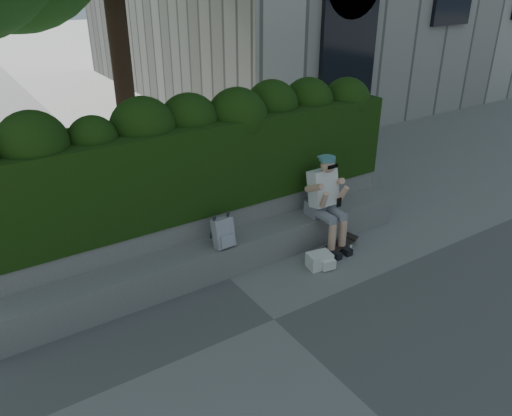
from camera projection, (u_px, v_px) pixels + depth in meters
ground at (274, 319)px, 5.86m from camera, size 80.00×80.00×0.00m
bench_ledge at (221, 257)px, 6.71m from camera, size 6.00×0.45×0.45m
planter_wall at (204, 233)px, 7.00m from camera, size 6.00×0.50×0.75m
hedge at (193, 163)px, 6.75m from camera, size 6.00×1.00×1.20m
person at (325, 198)px, 7.15m from camera, size 0.40×0.76×1.38m
skateboard at (334, 248)px, 7.22m from camera, size 0.86×0.37×0.09m
backpack_plaid at (223, 233)px, 6.45m from camera, size 0.27×0.15×0.39m
backpack_ground at (319, 260)px, 6.86m from camera, size 0.36×0.28×0.21m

